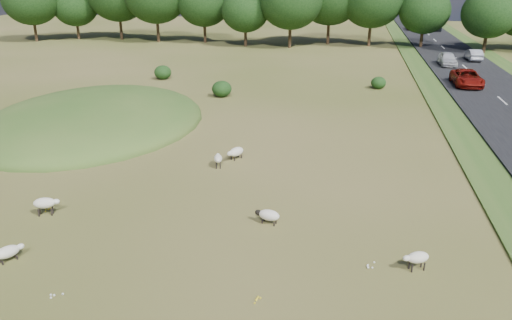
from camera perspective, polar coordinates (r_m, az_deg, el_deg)
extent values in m
plane|color=#435319|center=(43.28, 1.29, 6.41)|extent=(160.00, 160.00, 0.00)
ellipsoid|color=#33561E|center=(39.76, -18.06, 4.04)|extent=(16.00, 20.00, 4.00)
cube|color=black|center=(54.12, 24.76, 7.60)|extent=(8.00, 150.00, 0.25)
cylinder|color=black|center=(89.52, -23.92, 13.49)|extent=(0.44, 0.44, 3.77)
cylinder|color=black|center=(89.84, -19.68, 13.85)|extent=(0.44, 0.44, 3.12)
ellipsoid|color=black|center=(89.52, -19.99, 16.26)|extent=(7.28, 7.28, 6.55)
cylinder|color=black|center=(87.51, -15.20, 14.53)|extent=(0.44, 0.44, 4.21)
cylinder|color=black|center=(83.06, -11.15, 14.53)|extent=(0.44, 0.44, 4.18)
cylinder|color=black|center=(81.34, -5.87, 14.47)|extent=(0.44, 0.44, 3.61)
ellipsoid|color=black|center=(80.97, -5.99, 17.56)|extent=(8.41, 8.41, 7.57)
cylinder|color=black|center=(76.95, -1.20, 13.98)|extent=(0.44, 0.44, 3.02)
ellipsoid|color=black|center=(76.59, -1.23, 16.72)|extent=(7.04, 7.04, 6.34)
cylinder|color=black|center=(75.38, 3.90, 14.13)|extent=(0.44, 0.44, 3.90)
ellipsoid|color=black|center=(74.96, 3.99, 17.74)|extent=(9.09, 9.09, 8.18)
cylinder|color=black|center=(79.81, 8.26, 14.46)|extent=(0.44, 0.44, 4.22)
cylinder|color=black|center=(78.84, 12.86, 13.99)|extent=(0.44, 0.44, 3.94)
cylinder|color=black|center=(78.57, 18.40, 13.12)|extent=(0.44, 0.44, 3.09)
ellipsoid|color=black|center=(78.21, 18.72, 15.85)|extent=(7.20, 7.20, 6.48)
cylinder|color=black|center=(76.55, 24.69, 12.13)|extent=(0.44, 0.44, 3.12)
ellipsoid|color=black|center=(76.18, 25.14, 14.95)|extent=(7.29, 7.29, 6.56)
ellipsoid|color=black|center=(45.79, -3.93, 8.12)|extent=(1.78, 1.78, 1.46)
ellipsoid|color=black|center=(50.33, 13.83, 8.58)|extent=(1.44, 1.44, 1.18)
ellipsoid|color=black|center=(54.15, -10.61, 9.82)|extent=(1.78, 1.78, 1.46)
ellipsoid|color=beige|center=(30.43, -2.25, 0.95)|extent=(1.05, 1.21, 0.55)
ellipsoid|color=silver|center=(30.03, -3.03, 0.74)|extent=(0.40, 0.43, 0.28)
cylinder|color=black|center=(30.26, -2.48, 0.08)|extent=(0.08, 0.08, 0.20)
cylinder|color=black|center=(30.44, -2.84, 0.20)|extent=(0.08, 0.08, 0.20)
cylinder|color=black|center=(30.68, -1.66, 0.39)|extent=(0.08, 0.08, 0.20)
cylinder|color=black|center=(30.86, -2.02, 0.50)|extent=(0.08, 0.08, 0.20)
ellipsoid|color=beige|center=(22.79, 1.51, -6.32)|extent=(1.08, 0.72, 0.51)
ellipsoid|color=black|center=(22.95, 0.26, -6.01)|extent=(0.36, 0.30, 0.25)
cylinder|color=black|center=(22.94, 0.72, -7.09)|extent=(0.07, 0.07, 0.19)
cylinder|color=black|center=(23.14, 0.95, -6.83)|extent=(0.07, 0.07, 0.19)
cylinder|color=black|center=(22.76, 2.07, -7.35)|extent=(0.07, 0.07, 0.19)
cylinder|color=black|center=(22.96, 2.29, -7.08)|extent=(0.07, 0.07, 0.19)
ellipsoid|color=beige|center=(22.36, -26.54, -9.39)|extent=(0.95, 1.06, 0.48)
ellipsoid|color=silver|center=(22.46, -25.33, -8.93)|extent=(0.36, 0.38, 0.24)
cylinder|color=black|center=(22.68, -25.85, -9.79)|extent=(0.07, 0.07, 0.18)
cylinder|color=black|center=(22.48, -25.64, -10.03)|extent=(0.07, 0.07, 0.18)
cylinder|color=black|center=(22.55, -27.16, -10.20)|extent=(0.07, 0.07, 0.18)
cylinder|color=black|center=(22.35, -26.96, -10.45)|extent=(0.07, 0.07, 0.18)
ellipsoid|color=beige|center=(29.21, -4.36, 0.18)|extent=(0.68, 0.97, 0.45)
ellipsoid|color=silver|center=(29.65, -4.37, 0.56)|extent=(0.28, 0.33, 0.23)
cylinder|color=black|center=(29.59, -4.56, -0.35)|extent=(0.06, 0.06, 0.32)
cylinder|color=black|center=(29.59, -4.13, -0.33)|extent=(0.06, 0.06, 0.32)
cylinder|color=black|center=(29.11, -4.55, -0.71)|extent=(0.06, 0.06, 0.32)
cylinder|color=black|center=(29.11, -4.12, -0.70)|extent=(0.06, 0.06, 0.32)
ellipsoid|color=beige|center=(20.44, 18.01, -10.54)|extent=(1.01, 0.79, 0.46)
ellipsoid|color=silver|center=(20.20, 16.82, -10.70)|extent=(0.35, 0.32, 0.23)
cylinder|color=black|center=(20.44, 17.41, -11.76)|extent=(0.07, 0.07, 0.33)
cylinder|color=black|center=(20.60, 17.10, -11.44)|extent=(0.07, 0.07, 0.33)
cylinder|color=black|center=(20.69, 18.68, -11.49)|extent=(0.07, 0.07, 0.33)
cylinder|color=black|center=(20.85, 18.36, -11.19)|extent=(0.07, 0.07, 0.33)
ellipsoid|color=beige|center=(25.51, -23.04, -4.54)|extent=(1.12, 0.83, 0.51)
ellipsoid|color=silver|center=(25.36, -21.87, -4.43)|extent=(0.39, 0.34, 0.26)
cylinder|color=black|center=(25.73, -22.21, -5.29)|extent=(0.07, 0.07, 0.36)
cylinder|color=black|center=(25.51, -22.33, -5.53)|extent=(0.07, 0.07, 0.36)
cylinder|color=black|center=(25.88, -23.46, -5.32)|extent=(0.07, 0.07, 0.36)
cylinder|color=black|center=(25.66, -23.59, -5.57)|extent=(0.07, 0.07, 0.36)
imported|color=maroon|center=(53.25, 22.97, 8.65)|extent=(2.51, 5.45, 1.51)
imported|color=silver|center=(64.01, 21.05, 10.75)|extent=(1.81, 4.49, 1.53)
imported|color=maroon|center=(101.13, 17.54, 14.41)|extent=(2.30, 4.99, 1.39)
imported|color=black|center=(100.70, 19.80, 14.13)|extent=(1.94, 4.76, 1.38)
imported|color=#A3A5AB|center=(68.87, 23.63, 10.97)|extent=(1.47, 4.22, 1.39)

